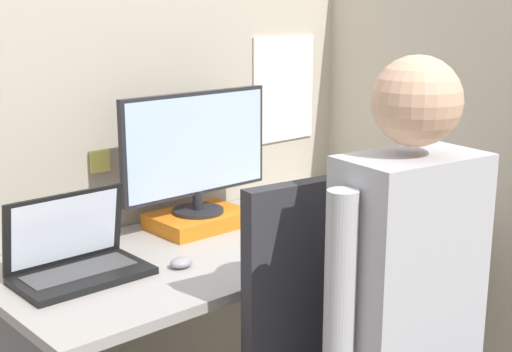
% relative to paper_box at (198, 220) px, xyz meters
% --- Properties ---
extents(cubicle_panel_back, '(2.11, 0.05, 1.69)m').
position_rel_paper_box_xyz_m(cubicle_panel_back, '(0.04, 0.20, 0.10)').
color(cubicle_panel_back, '#B7AD99').
rests_on(cubicle_panel_back, ground).
extents(cubicle_panel_right, '(0.04, 1.32, 1.69)m').
position_rel_paper_box_xyz_m(cubicle_panel_right, '(0.86, -0.24, 0.10)').
color(cubicle_panel_right, '#B7AD99').
rests_on(cubicle_panel_right, ground).
extents(desk, '(1.61, 0.69, 0.72)m').
position_rel_paper_box_xyz_m(desk, '(0.03, -0.17, -0.19)').
color(desk, '#9E9993').
rests_on(desk, ground).
extents(paper_box, '(0.32, 0.23, 0.05)m').
position_rel_paper_box_xyz_m(paper_box, '(0.00, 0.00, 0.00)').
color(paper_box, orange).
rests_on(paper_box, desk).
extents(monitor, '(0.57, 0.17, 0.41)m').
position_rel_paper_box_xyz_m(monitor, '(-0.00, 0.00, 0.25)').
color(monitor, '#232328').
rests_on(monitor, paper_box).
extents(laptop, '(0.36, 0.22, 0.23)m').
position_rel_paper_box_xyz_m(laptop, '(-0.53, -0.13, 0.02)').
color(laptop, black).
rests_on(laptop, desk).
extents(mouse, '(0.07, 0.06, 0.03)m').
position_rel_paper_box_xyz_m(mouse, '(-0.27, -0.27, -0.01)').
color(mouse, gray).
rests_on(mouse, desk).
extents(stapler, '(0.04, 0.13, 0.05)m').
position_rel_paper_box_xyz_m(stapler, '(0.75, -0.25, -0.00)').
color(stapler, '#2D2D33').
rests_on(stapler, desk).
extents(carrot_toy, '(0.05, 0.15, 0.05)m').
position_rel_paper_box_xyz_m(carrot_toy, '(0.32, -0.37, -0.00)').
color(carrot_toy, orange).
rests_on(carrot_toy, desk).
extents(person, '(0.48, 0.43, 1.36)m').
position_rel_paper_box_xyz_m(person, '(-0.08, -0.98, 0.05)').
color(person, '#282D4C').
rests_on(person, ground).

